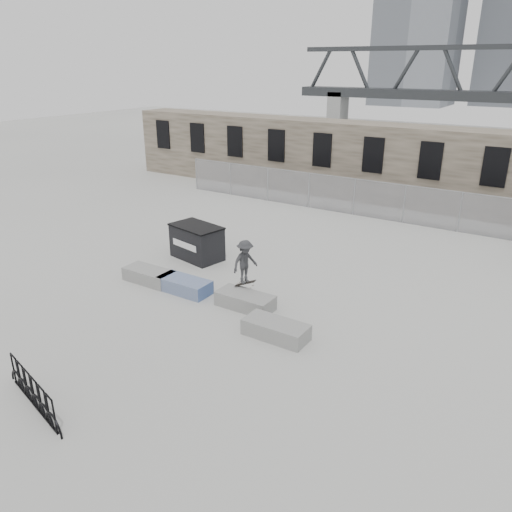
{
  "coord_description": "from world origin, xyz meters",
  "views": [
    {
      "loc": [
        9.81,
        -12.58,
        7.82
      ],
      "look_at": [
        0.74,
        1.51,
        1.3
      ],
      "focal_mm": 35.0,
      "sensor_mm": 36.0,
      "label": 1
    }
  ],
  "objects_px": {
    "planter_offset": "(276,329)",
    "bike_rack": "(33,391)",
    "planter_far_left": "(149,275)",
    "dumpster": "(197,242)",
    "skateboarder": "(245,262)",
    "planter_center_left": "(184,285)",
    "planter_center_right": "(245,300)"
  },
  "relations": [
    {
      "from": "planter_far_left",
      "to": "planter_center_right",
      "type": "xyz_separation_m",
      "value": [
        4.28,
        0.2,
        0.0
      ]
    },
    {
      "from": "planter_offset",
      "to": "skateboarder",
      "type": "relative_size",
      "value": 1.15
    },
    {
      "from": "bike_rack",
      "to": "planter_far_left",
      "type": "bearing_deg",
      "value": 112.79
    },
    {
      "from": "dumpster",
      "to": "planter_far_left",
      "type": "bearing_deg",
      "value": -78.22
    },
    {
      "from": "planter_offset",
      "to": "bike_rack",
      "type": "height_order",
      "value": "bike_rack"
    },
    {
      "from": "planter_center_left",
      "to": "planter_offset",
      "type": "height_order",
      "value": "same"
    },
    {
      "from": "bike_rack",
      "to": "skateboarder",
      "type": "bearing_deg",
      "value": 82.08
    },
    {
      "from": "planter_far_left",
      "to": "planter_center_right",
      "type": "bearing_deg",
      "value": 2.74
    },
    {
      "from": "dumpster",
      "to": "skateboarder",
      "type": "distance_m",
      "value": 4.64
    },
    {
      "from": "planter_center_right",
      "to": "dumpster",
      "type": "relative_size",
      "value": 0.82
    },
    {
      "from": "planter_far_left",
      "to": "dumpster",
      "type": "relative_size",
      "value": 0.82
    },
    {
      "from": "planter_far_left",
      "to": "skateboarder",
      "type": "bearing_deg",
      "value": 9.46
    },
    {
      "from": "planter_center_right",
      "to": "skateboarder",
      "type": "xyz_separation_m",
      "value": [
        -0.3,
        0.46,
        1.18
      ]
    },
    {
      "from": "planter_center_left",
      "to": "planter_offset",
      "type": "xyz_separation_m",
      "value": [
        4.44,
        -0.97,
        0.0
      ]
    },
    {
      "from": "planter_far_left",
      "to": "planter_offset",
      "type": "xyz_separation_m",
      "value": [
        6.16,
        -0.93,
        0.0
      ]
    },
    {
      "from": "planter_far_left",
      "to": "planter_center_left",
      "type": "xyz_separation_m",
      "value": [
        1.72,
        0.04,
        0.0
      ]
    },
    {
      "from": "dumpster",
      "to": "skateboarder",
      "type": "bearing_deg",
      "value": -18.02
    },
    {
      "from": "planter_center_left",
      "to": "dumpster",
      "type": "distance_m",
      "value": 3.4
    },
    {
      "from": "planter_center_right",
      "to": "dumpster",
      "type": "bearing_deg",
      "value": 147.66
    },
    {
      "from": "bike_rack",
      "to": "skateboarder",
      "type": "height_order",
      "value": "skateboarder"
    },
    {
      "from": "planter_center_left",
      "to": "bike_rack",
      "type": "relative_size",
      "value": 0.65
    },
    {
      "from": "planter_center_left",
      "to": "planter_center_right",
      "type": "relative_size",
      "value": 1.0
    },
    {
      "from": "dumpster",
      "to": "bike_rack",
      "type": "relative_size",
      "value": 0.8
    },
    {
      "from": "planter_center_left",
      "to": "skateboarder",
      "type": "relative_size",
      "value": 1.15
    },
    {
      "from": "dumpster",
      "to": "skateboarder",
      "type": "relative_size",
      "value": 1.39
    },
    {
      "from": "planter_center_left",
      "to": "planter_center_right",
      "type": "height_order",
      "value": "same"
    },
    {
      "from": "planter_center_left",
      "to": "planter_offset",
      "type": "bearing_deg",
      "value": -12.28
    },
    {
      "from": "planter_center_right",
      "to": "planter_offset",
      "type": "relative_size",
      "value": 1.0
    },
    {
      "from": "planter_center_left",
      "to": "bike_rack",
      "type": "xyz_separation_m",
      "value": [
        1.2,
        -6.98,
        0.17
      ]
    },
    {
      "from": "planter_offset",
      "to": "dumpster",
      "type": "distance_m",
      "value": 7.3
    },
    {
      "from": "planter_far_left",
      "to": "dumpster",
      "type": "bearing_deg",
      "value": 90.28
    },
    {
      "from": "planter_far_left",
      "to": "planter_offset",
      "type": "distance_m",
      "value": 6.23
    }
  ]
}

